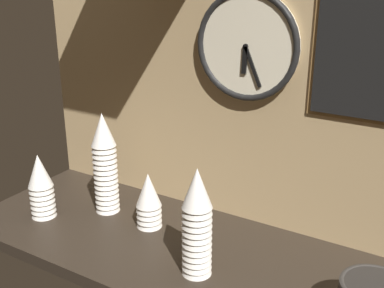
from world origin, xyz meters
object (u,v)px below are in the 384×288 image
cup_stack_left (105,163)px  cup_stack_center_left (149,200)px  cup_stack_far_left (41,186)px  wall_clock (247,46)px  cup_stack_center_right (197,223)px

cup_stack_left → cup_stack_center_left: bearing=-4.0°
cup_stack_far_left → cup_stack_center_left: (0.35, 0.13, -0.02)m
cup_stack_far_left → cup_stack_center_left: cup_stack_far_left is taller
cup_stack_center_left → wall_clock: wall_clock is taller
cup_stack_left → cup_stack_center_right: bearing=-18.9°
cup_stack_far_left → cup_stack_left: cup_stack_left is taller
cup_stack_far_left → cup_stack_left: size_ratio=0.63×
cup_stack_left → wall_clock: size_ratio=1.07×
wall_clock → cup_stack_left: bearing=-157.2°
cup_stack_center_left → wall_clock: bearing=38.9°
cup_stack_center_left → cup_stack_left: cup_stack_left is taller
cup_stack_far_left → cup_stack_center_right: cup_stack_center_right is taller
cup_stack_center_right → cup_stack_left: (-0.46, 0.16, 0.02)m
cup_stack_far_left → cup_stack_center_left: 0.38m
cup_stack_far_left → cup_stack_center_left: bearing=20.5°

